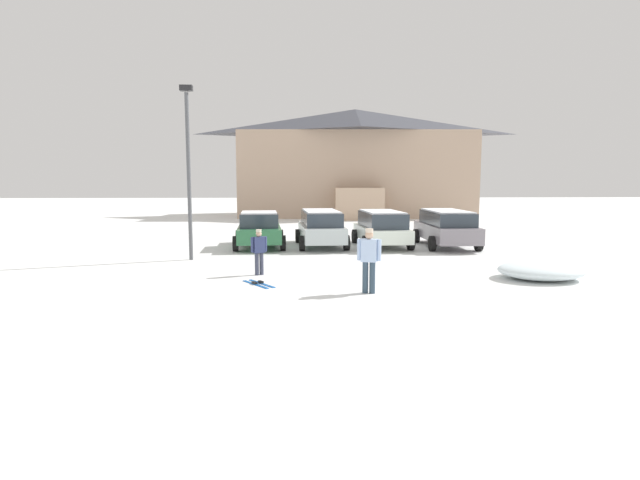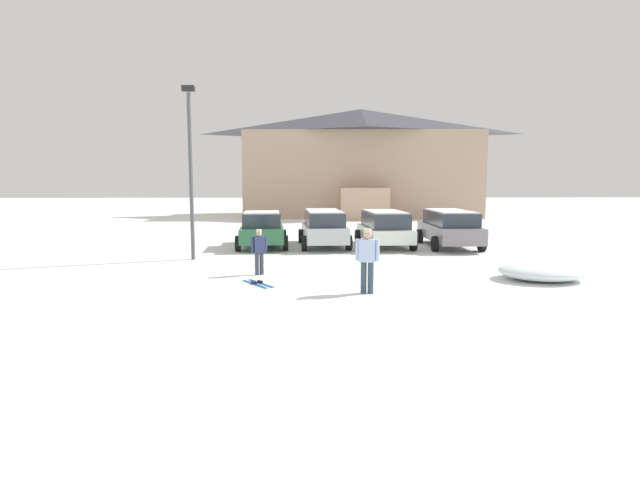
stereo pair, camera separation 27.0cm
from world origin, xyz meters
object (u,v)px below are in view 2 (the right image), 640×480
object	(u,v)px
parked_silver_wagon	(324,227)
parked_white_suv	(384,227)
parked_green_coupe	(262,229)
parked_grey_wagon	(449,227)
pair_of_skis	(258,283)
lamp_post	(191,164)
skier_teen_in_navy_coat	(259,249)
skier_adult_in_blue_parka	(367,257)
ski_lodge	(361,162)
plowed_snow_pile	(542,271)

from	to	relation	value
parked_silver_wagon	parked_white_suv	distance (m)	2.67
parked_green_coupe	parked_grey_wagon	bearing A→B (deg)	-1.05
pair_of_skis	lamp_post	xyz separation A→B (m)	(-2.81, 4.55, 3.45)
skier_teen_in_navy_coat	skier_adult_in_blue_parka	xyz separation A→B (m)	(3.00, -2.66, 0.15)
ski_lodge	parked_grey_wagon	size ratio (longest dim) A/B	4.10
parked_white_suv	skier_teen_in_navy_coat	xyz separation A→B (m)	(-4.88, -6.53, -0.07)
ski_lodge	skier_adult_in_blue_parka	world-z (taller)	ski_lodge
parked_silver_wagon	plowed_snow_pile	bearing A→B (deg)	-51.62
plowed_snow_pile	ski_lodge	bearing A→B (deg)	94.72
parked_white_suv	lamp_post	world-z (taller)	lamp_post
skier_teen_in_navy_coat	plowed_snow_pile	bearing A→B (deg)	-7.08
parked_green_coupe	parked_silver_wagon	world-z (taller)	parked_silver_wagon
lamp_post	parked_silver_wagon	bearing A→B (deg)	35.79
ski_lodge	lamp_post	xyz separation A→B (m)	(-8.75, -23.88, -0.99)
pair_of_skis	lamp_post	size ratio (longest dim) A/B	0.20
parked_green_coupe	parked_grey_wagon	distance (m)	8.20
parked_green_coupe	parked_silver_wagon	size ratio (longest dim) A/B	0.89
ski_lodge	skier_teen_in_navy_coat	distance (m)	27.92
parked_silver_wagon	skier_teen_in_navy_coat	bearing A→B (deg)	-108.28
skier_adult_in_blue_parka	parked_grey_wagon	bearing A→B (deg)	62.50
parked_silver_wagon	skier_adult_in_blue_parka	bearing A→B (deg)	-85.16
parked_white_suv	parked_silver_wagon	bearing A→B (deg)	176.49
parked_grey_wagon	skier_teen_in_navy_coat	size ratio (longest dim) A/B	3.40
lamp_post	plowed_snow_pile	bearing A→B (deg)	-20.65
parked_grey_wagon	parked_white_suv	bearing A→B (deg)	176.96
parked_grey_wagon	lamp_post	distance (m)	11.24
parked_green_coupe	pair_of_skis	bearing A→B (deg)	-85.96
skier_teen_in_navy_coat	ski_lodge	bearing A→B (deg)	77.44
parked_green_coupe	lamp_post	bearing A→B (deg)	-123.44
ski_lodge	parked_grey_wagon	xyz separation A→B (m)	(1.69, -20.63, -3.59)
skier_teen_in_navy_coat	lamp_post	distance (m)	4.95
parked_grey_wagon	skier_teen_in_navy_coat	distance (m)	10.01
parked_white_suv	skier_teen_in_navy_coat	world-z (taller)	parked_white_suv
ski_lodge	parked_white_suv	bearing A→B (deg)	-93.18
parked_green_coupe	parked_grey_wagon	size ratio (longest dim) A/B	0.87
parked_white_suv	lamp_post	bearing A→B (deg)	-155.93
parked_green_coupe	lamp_post	world-z (taller)	lamp_post
parked_silver_wagon	skier_teen_in_navy_coat	xyz separation A→B (m)	(-2.21, -6.70, -0.08)
ski_lodge	pair_of_skis	distance (m)	29.38
skier_teen_in_navy_coat	lamp_post	world-z (taller)	lamp_post
skier_teen_in_navy_coat	pair_of_skis	xyz separation A→B (m)	(0.08, -1.42, -0.77)
parked_green_coupe	skier_adult_in_blue_parka	size ratio (longest dim) A/B	2.49
parked_silver_wagon	plowed_snow_pile	distance (m)	9.88
parked_green_coupe	lamp_post	size ratio (longest dim) A/B	0.66
parked_green_coupe	skier_teen_in_navy_coat	bearing A→B (deg)	-85.76
parked_silver_wagon	pair_of_skis	world-z (taller)	parked_silver_wagon
ski_lodge	lamp_post	distance (m)	25.45
skier_teen_in_navy_coat	parked_silver_wagon	bearing A→B (deg)	71.72
parked_silver_wagon	skier_teen_in_navy_coat	distance (m)	7.05
skier_adult_in_blue_parka	pair_of_skis	distance (m)	3.31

